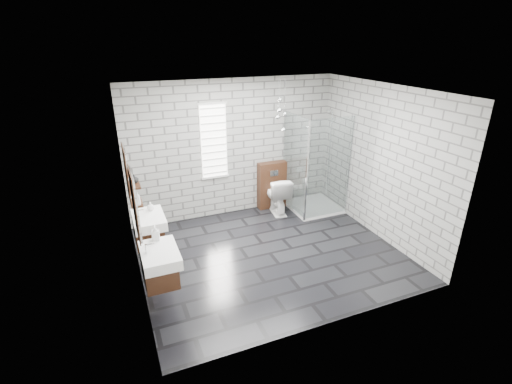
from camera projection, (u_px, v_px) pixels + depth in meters
floor at (270, 254)px, 6.30m from camera, size 4.20×3.60×0.02m
ceiling at (273, 89)px, 5.24m from camera, size 4.20×3.60×0.02m
wall_back at (233, 149)px, 7.31m from camera, size 4.20×0.02×2.70m
wall_front at (337, 232)px, 4.23m from camera, size 4.20×0.02×2.70m
wall_left at (130, 200)px, 5.03m from camera, size 0.02×3.60×2.70m
wall_right at (381, 163)px, 6.51m from camera, size 0.02×3.60×2.70m
vanity_left at (157, 257)px, 4.81m from camera, size 0.47×0.70×1.57m
vanity_right at (146, 221)px, 5.74m from camera, size 0.47×0.70×1.57m
shelf_lower at (137, 203)px, 5.03m from camera, size 0.14×0.30×0.03m
shelf_upper at (134, 185)px, 4.93m from camera, size 0.14×0.30×0.03m
window at (214, 141)px, 7.07m from camera, size 0.56×0.05×1.48m
cistern_panel at (272, 185)px, 7.83m from camera, size 0.60×0.20×1.00m
flush_plate at (274, 173)px, 7.62m from camera, size 0.18×0.01×0.12m
shower_enclosure at (313, 189)px, 7.63m from camera, size 1.00×1.00×2.03m
pendant_cluster at (281, 114)px, 6.96m from camera, size 0.29×0.27×0.99m
toilet at (277, 194)px, 7.65m from camera, size 0.53×0.81×0.77m
soap_bottle_a at (155, 233)px, 5.00m from camera, size 0.11×0.11×0.21m
soap_bottle_b at (150, 206)px, 5.86m from camera, size 0.14×0.14×0.14m
soap_bottle_c at (138, 198)px, 4.89m from camera, size 0.09×0.09×0.19m
vase at (134, 179)px, 4.94m from camera, size 0.13×0.13×0.12m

